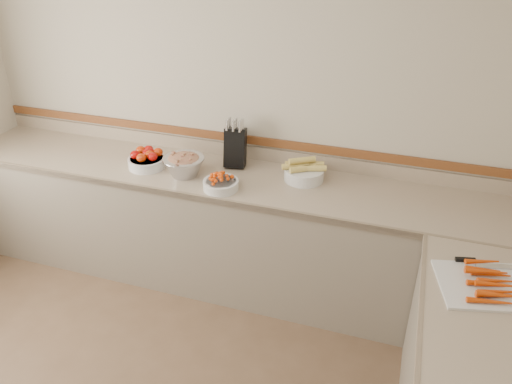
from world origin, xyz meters
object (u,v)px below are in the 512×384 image
(tomato_bowl, at_px, (147,159))
(cutting_board, at_px, (489,284))
(knife_block, at_px, (235,146))
(rhubarb_bowl, at_px, (184,164))
(corn_bowl, at_px, (304,172))
(cherry_tomato_bowl, at_px, (221,183))

(tomato_bowl, bearing_deg, cutting_board, -16.47)
(knife_block, relative_size, cutting_board, 0.67)
(rhubarb_bowl, bearing_deg, corn_bowl, 13.80)
(cutting_board, bearing_deg, tomato_bowl, 163.53)
(knife_block, relative_size, cherry_tomato_bowl, 1.52)
(knife_block, relative_size, tomato_bowl, 1.34)
(tomato_bowl, height_order, corn_bowl, corn_bowl)
(knife_block, bearing_deg, rhubarb_bowl, -136.93)
(tomato_bowl, relative_size, cherry_tomato_bowl, 1.13)
(knife_block, xyz_separation_m, corn_bowl, (0.52, -0.07, -0.09))
(tomato_bowl, xyz_separation_m, corn_bowl, (1.11, 0.16, -0.00))
(tomato_bowl, relative_size, corn_bowl, 0.89)
(knife_block, xyz_separation_m, cutting_board, (1.63, -0.88, -0.13))
(tomato_bowl, height_order, cutting_board, tomato_bowl)
(knife_block, distance_m, cherry_tomato_bowl, 0.38)
(cherry_tomato_bowl, height_order, cutting_board, cherry_tomato_bowl)
(cherry_tomato_bowl, distance_m, cutting_board, 1.68)
(knife_block, bearing_deg, cherry_tomato_bowl, -85.08)
(corn_bowl, bearing_deg, rhubarb_bowl, -166.20)
(cherry_tomato_bowl, bearing_deg, rhubarb_bowl, 161.48)
(corn_bowl, bearing_deg, cherry_tomato_bowl, -148.34)
(rhubarb_bowl, bearing_deg, tomato_bowl, 173.13)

